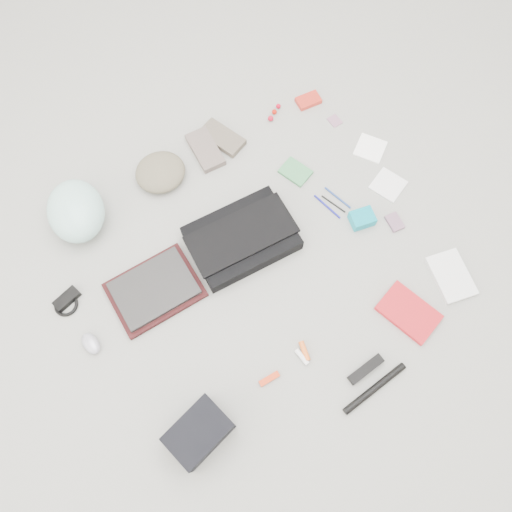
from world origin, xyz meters
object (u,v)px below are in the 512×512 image
camera_bag (199,433)px  bike_helmet (76,211)px  laptop (154,288)px  book_red (409,312)px  messenger_bag (242,238)px  accordion_wallet (362,219)px

camera_bag → bike_helmet: bearing=77.0°
laptop → camera_bag: camera_bag is taller
camera_bag → book_red: (0.90, -0.04, -0.06)m
bike_helmet → book_red: 1.37m
messenger_bag → bike_helmet: bearing=143.5°
laptop → bike_helmet: 0.45m
messenger_bag → camera_bag: (-0.51, -0.56, 0.03)m
accordion_wallet → camera_bag: bearing=-146.3°
book_red → bike_helmet: bearing=114.5°
laptop → camera_bag: (-0.11, -0.56, 0.03)m
laptop → bike_helmet: size_ratio=1.08×
book_red → accordion_wallet: 0.42m
messenger_bag → book_red: size_ratio=1.84×
bike_helmet → camera_bag: size_ratio=1.35×
laptop → book_red: bearing=-36.8°
laptop → accordion_wallet: (0.87, -0.18, -0.01)m
bike_helmet → laptop: bearing=-61.4°
bike_helmet → book_red: (0.90, -1.04, -0.07)m
laptop → camera_bag: 0.57m
bike_helmet → camera_bag: bearing=-75.8°
book_red → accordion_wallet: size_ratio=2.33×
messenger_bag → bike_helmet: size_ratio=1.45×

